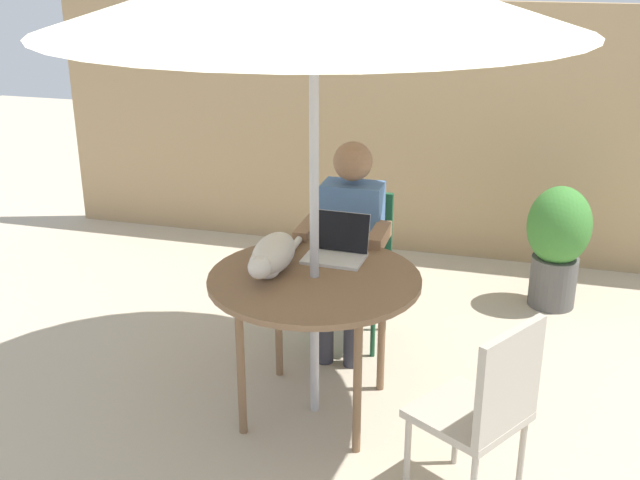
{
  "coord_description": "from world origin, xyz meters",
  "views": [
    {
      "loc": [
        0.95,
        -3.32,
        2.26
      ],
      "look_at": [
        0.0,
        0.1,
        0.9
      ],
      "focal_mm": 44.05,
      "sensor_mm": 36.0,
      "label": 1
    }
  ],
  "objects_px": {
    "potted_plant_near_fence": "(558,241)",
    "chair_empty": "(486,403)",
    "cat": "(272,256)",
    "chair_occupied": "(355,255)",
    "person_seated": "(349,237)",
    "laptop": "(337,244)",
    "patio_table": "(314,288)"
  },
  "relations": [
    {
      "from": "chair_occupied",
      "to": "chair_empty",
      "type": "relative_size",
      "value": 1.0
    },
    {
      "from": "chair_occupied",
      "to": "person_seated",
      "type": "bearing_deg",
      "value": -90.0
    },
    {
      "from": "person_seated",
      "to": "potted_plant_near_fence",
      "type": "xyz_separation_m",
      "value": [
        1.16,
        0.89,
        -0.23
      ]
    },
    {
      "from": "chair_empty",
      "to": "cat",
      "type": "height_order",
      "value": "cat"
    },
    {
      "from": "chair_occupied",
      "to": "cat",
      "type": "height_order",
      "value": "cat"
    },
    {
      "from": "chair_empty",
      "to": "cat",
      "type": "bearing_deg",
      "value": 153.81
    },
    {
      "from": "laptop",
      "to": "cat",
      "type": "bearing_deg",
      "value": -132.5
    },
    {
      "from": "chair_occupied",
      "to": "person_seated",
      "type": "relative_size",
      "value": 0.72
    },
    {
      "from": "chair_occupied",
      "to": "chair_empty",
      "type": "distance_m",
      "value": 1.65
    },
    {
      "from": "potted_plant_near_fence",
      "to": "chair_empty",
      "type": "bearing_deg",
      "value": -97.86
    },
    {
      "from": "cat",
      "to": "laptop",
      "type": "bearing_deg",
      "value": 47.5
    },
    {
      "from": "patio_table",
      "to": "potted_plant_near_fence",
      "type": "relative_size",
      "value": 1.27
    },
    {
      "from": "chair_occupied",
      "to": "cat",
      "type": "relative_size",
      "value": 1.34
    },
    {
      "from": "laptop",
      "to": "chair_occupied",
      "type": "bearing_deg",
      "value": 93.97
    },
    {
      "from": "chair_empty",
      "to": "person_seated",
      "type": "xyz_separation_m",
      "value": [
        -0.87,
        1.25,
        0.17
      ]
    },
    {
      "from": "chair_empty",
      "to": "cat",
      "type": "relative_size",
      "value": 1.34
    },
    {
      "from": "patio_table",
      "to": "potted_plant_near_fence",
      "type": "height_order",
      "value": "potted_plant_near_fence"
    },
    {
      "from": "person_seated",
      "to": "laptop",
      "type": "height_order",
      "value": "person_seated"
    },
    {
      "from": "chair_occupied",
      "to": "laptop",
      "type": "bearing_deg",
      "value": -86.03
    },
    {
      "from": "chair_empty",
      "to": "laptop",
      "type": "relative_size",
      "value": 2.85
    },
    {
      "from": "patio_table",
      "to": "potted_plant_near_fence",
      "type": "distance_m",
      "value": 2.0
    },
    {
      "from": "person_seated",
      "to": "potted_plant_near_fence",
      "type": "relative_size",
      "value": 1.5
    },
    {
      "from": "chair_empty",
      "to": "potted_plant_near_fence",
      "type": "distance_m",
      "value": 2.16
    },
    {
      "from": "chair_occupied",
      "to": "person_seated",
      "type": "distance_m",
      "value": 0.23
    },
    {
      "from": "chair_occupied",
      "to": "laptop",
      "type": "height_order",
      "value": "laptop"
    },
    {
      "from": "person_seated",
      "to": "cat",
      "type": "height_order",
      "value": "person_seated"
    },
    {
      "from": "cat",
      "to": "potted_plant_near_fence",
      "type": "distance_m",
      "value": 2.15
    },
    {
      "from": "chair_occupied",
      "to": "cat",
      "type": "bearing_deg",
      "value": -103.7
    },
    {
      "from": "laptop",
      "to": "chair_empty",
      "type": "bearing_deg",
      "value": -44.36
    },
    {
      "from": "cat",
      "to": "potted_plant_near_fence",
      "type": "relative_size",
      "value": 0.81
    },
    {
      "from": "person_seated",
      "to": "potted_plant_near_fence",
      "type": "bearing_deg",
      "value": 37.27
    },
    {
      "from": "chair_empty",
      "to": "potted_plant_near_fence",
      "type": "xyz_separation_m",
      "value": [
        0.29,
        2.13,
        -0.06
      ]
    }
  ]
}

